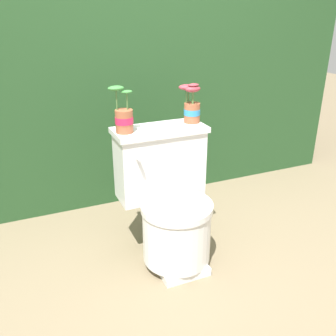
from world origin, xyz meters
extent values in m
plane|color=#75664C|center=(0.00, 0.00, 0.00)|extent=(12.00, 12.00, 0.00)
cube|color=#234723|center=(0.00, 1.31, 0.77)|extent=(3.57, 0.90, 1.54)
cube|color=silver|center=(-0.01, 0.00, 0.02)|extent=(0.26, 0.35, 0.05)
cylinder|color=silver|center=(-0.01, 0.00, 0.20)|extent=(0.37, 0.37, 0.31)
cylinder|color=silver|center=(-0.01, 0.00, 0.37)|extent=(0.39, 0.39, 0.04)
cube|color=silver|center=(-0.01, 0.24, 0.52)|extent=(0.49, 0.21, 0.38)
cube|color=silver|center=(-0.01, 0.24, 0.73)|extent=(0.52, 0.23, 0.03)
cylinder|color=silver|center=(-0.18, 0.11, 0.64)|extent=(0.02, 0.05, 0.02)
cylinder|color=#9E5638|center=(-0.21, 0.23, 0.81)|extent=(0.09, 0.09, 0.12)
cylinder|color=#D1234C|center=(-0.21, 0.23, 0.81)|extent=(0.10, 0.10, 0.04)
cylinder|color=#332319|center=(-0.21, 0.23, 0.86)|extent=(0.09, 0.09, 0.01)
cylinder|color=#4C753D|center=(-0.25, 0.24, 0.92)|extent=(0.01, 0.01, 0.10)
ellipsoid|color=#387F38|center=(-0.25, 0.24, 0.98)|extent=(0.08, 0.06, 0.03)
cylinder|color=#4C753D|center=(-0.19, 0.23, 0.91)|extent=(0.01, 0.01, 0.09)
ellipsoid|color=#387F38|center=(-0.19, 0.23, 0.96)|extent=(0.06, 0.04, 0.02)
cylinder|color=#9E5638|center=(0.20, 0.26, 0.80)|extent=(0.09, 0.09, 0.11)
cylinder|color=#2D84BC|center=(0.20, 0.26, 0.81)|extent=(0.09, 0.09, 0.03)
cylinder|color=#332319|center=(0.20, 0.26, 0.85)|extent=(0.08, 0.08, 0.01)
cylinder|color=#4C753D|center=(0.17, 0.28, 0.90)|extent=(0.01, 0.01, 0.08)
ellipsoid|color=#93333D|center=(0.17, 0.28, 0.95)|extent=(0.09, 0.07, 0.03)
cylinder|color=#4C753D|center=(0.19, 0.24, 0.91)|extent=(0.01, 0.01, 0.10)
ellipsoid|color=#93333D|center=(0.19, 0.24, 0.96)|extent=(0.06, 0.04, 0.02)
cylinder|color=#4C753D|center=(0.18, 0.28, 0.89)|extent=(0.01, 0.01, 0.07)
ellipsoid|color=#93333D|center=(0.18, 0.28, 0.94)|extent=(0.08, 0.06, 0.03)
cylinder|color=#4C753D|center=(0.19, 0.24, 0.89)|extent=(0.01, 0.01, 0.07)
ellipsoid|color=#93333D|center=(0.19, 0.24, 0.94)|extent=(0.09, 0.06, 0.04)
camera|label=1|loc=(-0.75, -1.60, 1.35)|focal=40.00mm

